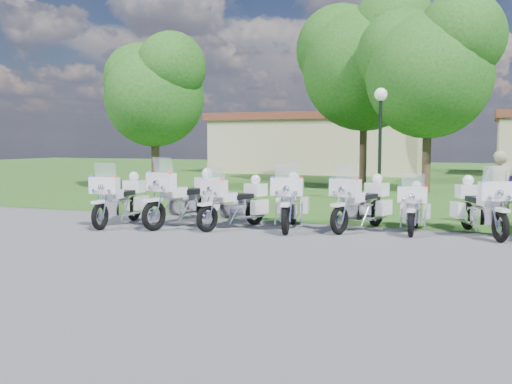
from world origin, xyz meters
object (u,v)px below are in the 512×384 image
at_px(bystander_a, 498,189).
at_px(motorcycle_0, 120,198).
at_px(motorcycle_2, 236,201).
at_px(motorcycle_3, 290,200).
at_px(motorcycle_5, 414,207).
at_px(motorcycle_6, 481,205).
at_px(motorcycle_1, 186,197).
at_px(motorcycle_4, 362,202).
at_px(lamp_post, 380,116).

bearing_deg(bystander_a, motorcycle_0, 23.16).
xyz_separation_m(motorcycle_0, motorcycle_2, (2.99, 0.60, -0.02)).
distance_m(motorcycle_3, motorcycle_5, 2.96).
height_order(motorcycle_2, motorcycle_6, motorcycle_6).
distance_m(motorcycle_1, motorcycle_4, 4.40).
bearing_deg(bystander_a, lamp_post, -45.45).
bearing_deg(bystander_a, motorcycle_6, 79.47).
bearing_deg(motorcycle_5, motorcycle_4, 4.98).
xyz_separation_m(motorcycle_3, motorcycle_4, (1.66, 0.47, -0.01)).
relative_size(motorcycle_3, motorcycle_4, 1.04).
relative_size(motorcycle_1, motorcycle_5, 1.21).
xyz_separation_m(motorcycle_0, motorcycle_1, (1.67, 0.44, 0.06)).
bearing_deg(motorcycle_4, lamp_post, -65.76).
bearing_deg(motorcycle_0, motorcycle_6, -175.13).
relative_size(motorcycle_1, motorcycle_2, 1.15).
height_order(motorcycle_2, lamp_post, lamp_post).
bearing_deg(motorcycle_0, motorcycle_4, -172.52).
xyz_separation_m(motorcycle_1, lamp_post, (3.67, 7.05, 2.27)).
distance_m(motorcycle_0, motorcycle_6, 8.80).
bearing_deg(bystander_a, motorcycle_5, 45.73).
distance_m(motorcycle_3, motorcycle_6, 4.41).
bearing_deg(motorcycle_2, motorcycle_4, -143.72).
bearing_deg(motorcycle_1, motorcycle_6, -154.44).
distance_m(motorcycle_6, bystander_a, 1.70).
relative_size(motorcycle_0, motorcycle_5, 1.13).
bearing_deg(bystander_a, motorcycle_1, 24.37).
distance_m(motorcycle_0, bystander_a, 9.63).
relative_size(motorcycle_0, motorcycle_6, 1.06).
bearing_deg(motorcycle_6, motorcycle_2, -12.93).
relative_size(motorcycle_2, lamp_post, 0.56).
bearing_deg(motorcycle_5, bystander_a, -139.62).
bearing_deg(motorcycle_5, motorcycle_6, -179.18).
bearing_deg(lamp_post, motorcycle_2, -108.79).
xyz_separation_m(motorcycle_0, bystander_a, (9.03, 3.32, 0.28)).
relative_size(motorcycle_6, bystander_a, 1.19).
height_order(motorcycle_1, motorcycle_6, motorcycle_1).
bearing_deg(lamp_post, motorcycle_3, -99.15).
xyz_separation_m(motorcycle_3, motorcycle_6, (4.35, 0.71, -0.01)).
xyz_separation_m(motorcycle_0, motorcycle_4, (5.95, 1.45, 0.00)).
relative_size(lamp_post, bystander_a, 2.08).
xyz_separation_m(lamp_post, bystander_a, (3.69, -4.17, -2.05)).
height_order(motorcycle_0, motorcycle_2, motorcycle_0).
distance_m(motorcycle_3, bystander_a, 5.30).
bearing_deg(bystander_a, motorcycle_2, 27.25).
bearing_deg(motorcycle_5, motorcycle_1, 9.60).
bearing_deg(motorcycle_1, motorcycle_5, -152.63).
bearing_deg(motorcycle_6, motorcycle_5, -20.65).
height_order(motorcycle_1, motorcycle_2, motorcycle_1).
bearing_deg(motorcycle_4, bystander_a, -130.27).
bearing_deg(motorcycle_1, motorcycle_4, -151.34).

